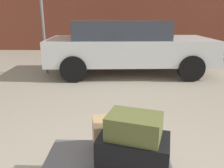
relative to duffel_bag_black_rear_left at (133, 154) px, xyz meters
The scene contains 6 objects.
duffel_bag_black_rear_left is the anchor object (origin of this frame).
duffel_bag_tan_front_right 0.30m from the duffel_bag_black_rear_left, 104.97° to the left, with size 0.56×0.28×0.33m, color #9E7F56.
duffel_bag_olive_topmost_pile 0.25m from the duffel_bag_black_rear_left, 90.00° to the right, with size 0.41×0.29×0.19m, color #4C5128.
parked_car 4.63m from the duffel_bag_black_rear_left, 89.00° to the left, with size 4.40×2.13×1.42m.
bollard_kerb_near 7.22m from the duffel_bag_black_rear_left, 67.46° to the left, with size 0.23×0.23×0.63m, color #383838.
no_parking_sign 5.04m from the duffel_bag_black_rear_left, 115.53° to the left, with size 0.50×0.07×2.58m.
Camera 1 is at (0.10, -1.70, 1.59)m, focal length 36.59 mm.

